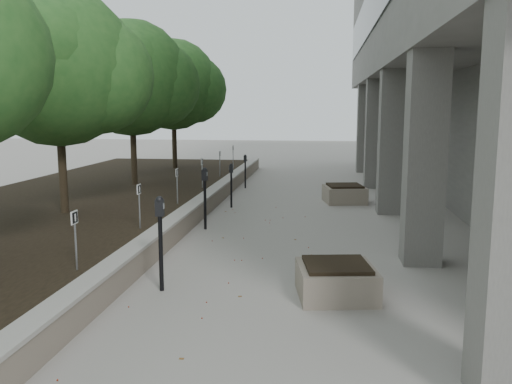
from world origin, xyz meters
The scene contains 18 objects.
retaining_wall centered at (-1.82, 9.00, 0.25)m, with size 0.39×26.00×0.50m, color gray, non-canonical shape.
planting_bed centered at (-5.50, 9.00, 0.20)m, with size 7.00×26.00×0.40m, color black.
crabapple_tree_3 centered at (-4.80, 8.00, 3.12)m, with size 4.60×4.00×5.44m, color #24531F, non-canonical shape.
crabapple_tree_4 centered at (-4.80, 13.00, 3.12)m, with size 4.60×4.00×5.44m, color #24531F, non-canonical shape.
crabapple_tree_5 centered at (-4.80, 18.00, 3.12)m, with size 4.60×4.00×5.44m, color #24531F, non-canonical shape.
parking_sign_3 centered at (-2.35, 3.50, 0.88)m, with size 0.04×0.22×0.96m, color black, non-canonical shape.
parking_sign_4 centered at (-2.35, 6.50, 0.88)m, with size 0.04×0.22×0.96m, color black, non-canonical shape.
parking_sign_5 centered at (-2.35, 9.50, 0.88)m, with size 0.04×0.22×0.96m, color black, non-canonical shape.
parking_sign_6 centered at (-2.35, 12.50, 0.88)m, with size 0.04×0.22×0.96m, color black, non-canonical shape.
parking_sign_7 centered at (-2.35, 15.50, 0.88)m, with size 0.04×0.22×0.96m, color black, non-canonical shape.
parking_sign_8 centered at (-2.35, 18.50, 0.88)m, with size 0.04×0.22×0.96m, color black, non-canonical shape.
parking_meter_2 centered at (-1.06, 3.82, 0.78)m, with size 0.16×0.11×1.57m, color black, non-canonical shape.
parking_meter_3 centered at (-1.33, 8.31, 0.76)m, with size 0.15×0.11×1.53m, color black, non-canonical shape.
parking_meter_4 centered at (-1.19, 11.26, 0.66)m, with size 0.13×0.09×1.33m, color black, non-canonical shape.
parking_meter_5 centered at (-1.34, 15.20, 0.63)m, with size 0.12×0.09×1.26m, color black, non-canonical shape.
planter_front centered at (1.75, 3.88, 0.27)m, with size 1.18×1.18×0.55m, color gray, non-canonical shape.
planter_back centered at (2.21, 12.58, 0.28)m, with size 1.22×1.22×0.57m, color gray, non-canonical shape.
berry_scatter centered at (-0.10, 5.00, 0.01)m, with size 3.30×14.10×0.02m, color maroon, non-canonical shape.
Camera 1 is at (1.51, -4.35, 2.95)m, focal length 37.72 mm.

